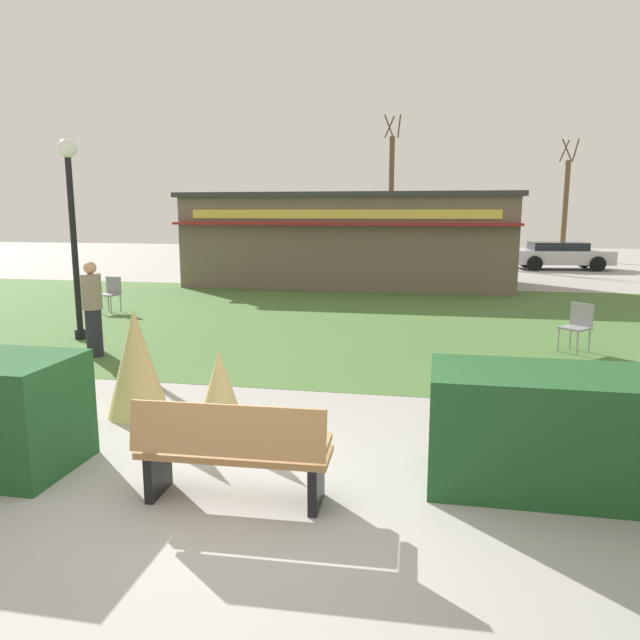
# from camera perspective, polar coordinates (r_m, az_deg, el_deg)

# --- Properties ---
(ground_plane) EXTENTS (80.00, 80.00, 0.00)m
(ground_plane) POSITION_cam_1_polar(r_m,az_deg,el_deg) (5.44, -8.63, -17.69)
(ground_plane) COLOR #999691
(lawn_patch) EXTENTS (36.00, 12.00, 0.01)m
(lawn_patch) POSITION_cam_1_polar(r_m,az_deg,el_deg) (14.43, 4.14, 0.13)
(lawn_patch) COLOR #446B33
(lawn_patch) RESTS_ON ground_plane
(park_bench) EXTENTS (1.72, 0.58, 0.95)m
(park_bench) POSITION_cam_1_polar(r_m,az_deg,el_deg) (5.40, -8.32, -12.27)
(park_bench) COLOR #9E7547
(park_bench) RESTS_ON ground_plane
(hedge_right) EXTENTS (2.72, 1.10, 1.10)m
(hedge_right) POSITION_cam_1_polar(r_m,az_deg,el_deg) (6.08, 23.48, -9.73)
(hedge_right) COLOR #1E4C23
(hedge_right) RESTS_ON ground_plane
(ornamental_grass_behind_left) EXTENTS (0.61, 0.61, 0.98)m
(ornamental_grass_behind_left) POSITION_cam_1_polar(r_m,az_deg,el_deg) (7.07, -9.47, -6.73)
(ornamental_grass_behind_left) COLOR tan
(ornamental_grass_behind_left) RESTS_ON ground_plane
(ornamental_grass_behind_right) EXTENTS (0.76, 0.76, 1.38)m
(ornamental_grass_behind_right) POSITION_cam_1_polar(r_m,az_deg,el_deg) (7.85, -17.06, -3.84)
(ornamental_grass_behind_right) COLOR tan
(ornamental_grass_behind_right) RESTS_ON ground_plane
(lamppost_mid) EXTENTS (0.36, 0.36, 3.91)m
(lamppost_mid) POSITION_cam_1_polar(r_m,az_deg,el_deg) (12.80, -22.51, 9.21)
(lamppost_mid) COLOR black
(lamppost_mid) RESTS_ON ground_plane
(food_kiosk) EXTENTS (11.19, 4.90, 3.15)m
(food_kiosk) POSITION_cam_1_polar(r_m,az_deg,el_deg) (21.28, 2.87, 7.71)
(food_kiosk) COLOR #6B5B4C
(food_kiosk) RESTS_ON ground_plane
(cafe_chair_west) EXTENTS (0.50, 0.50, 0.89)m
(cafe_chair_west) POSITION_cam_1_polar(r_m,az_deg,el_deg) (16.26, -19.23, 2.60)
(cafe_chair_west) COLOR gray
(cafe_chair_west) RESTS_ON ground_plane
(cafe_chair_east) EXTENTS (0.62, 0.62, 0.89)m
(cafe_chair_east) POSITION_cam_1_polar(r_m,az_deg,el_deg) (11.91, 23.29, -0.29)
(cafe_chair_east) COLOR gray
(cafe_chair_east) RESTS_ON ground_plane
(person_strolling) EXTENTS (0.34, 0.34, 1.69)m
(person_strolling) POSITION_cam_1_polar(r_m,az_deg,el_deg) (11.25, -20.80, 1.02)
(person_strolling) COLOR #23232D
(person_strolling) RESTS_ON ground_plane
(parked_car_west_slot) EXTENTS (4.23, 2.11, 1.20)m
(parked_car_west_slot) POSITION_cam_1_polar(r_m,az_deg,el_deg) (28.85, -0.56, 6.53)
(parked_car_west_slot) COLOR #2D6638
(parked_car_west_slot) RESTS_ON ground_plane
(parked_car_center_slot) EXTENTS (4.30, 2.24, 1.20)m
(parked_car_center_slot) POSITION_cam_1_polar(r_m,az_deg,el_deg) (28.28, 10.19, 6.29)
(parked_car_center_slot) COLOR maroon
(parked_car_center_slot) RESTS_ON ground_plane
(parked_car_east_slot) EXTENTS (4.33, 2.30, 1.20)m
(parked_car_east_slot) POSITION_cam_1_polar(r_m,az_deg,el_deg) (28.78, 21.82, 5.78)
(parked_car_east_slot) COLOR #B7BABF
(parked_car_east_slot) RESTS_ON ground_plane
(tree_left_bg) EXTENTS (0.91, 0.96, 7.41)m
(tree_left_bg) POSITION_cam_1_polar(r_m,az_deg,el_deg) (32.31, 6.77, 11.64)
(tree_left_bg) COLOR brown
(tree_left_bg) RESTS_ON ground_plane
(tree_right_bg) EXTENTS (0.91, 0.96, 6.20)m
(tree_right_bg) POSITION_cam_1_polar(r_m,az_deg,el_deg) (34.48, 22.26, 9.87)
(tree_right_bg) COLOR brown
(tree_right_bg) RESTS_ON ground_plane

